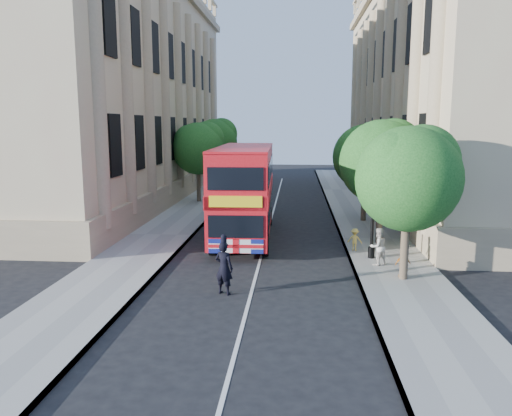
% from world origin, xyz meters
% --- Properties ---
extents(ground, '(120.00, 120.00, 0.00)m').
position_xyz_m(ground, '(0.00, 0.00, 0.00)').
color(ground, black).
rests_on(ground, ground).
extents(pavement_right, '(3.50, 80.00, 0.12)m').
position_xyz_m(pavement_right, '(5.75, 10.00, 0.06)').
color(pavement_right, gray).
rests_on(pavement_right, ground).
extents(pavement_left, '(3.50, 80.00, 0.12)m').
position_xyz_m(pavement_left, '(-5.75, 10.00, 0.06)').
color(pavement_left, gray).
rests_on(pavement_left, ground).
extents(building_right, '(12.00, 38.00, 18.00)m').
position_xyz_m(building_right, '(13.80, 24.00, 9.00)').
color(building_right, tan).
rests_on(building_right, ground).
extents(building_left, '(12.00, 38.00, 18.00)m').
position_xyz_m(building_left, '(-13.80, 24.00, 9.00)').
color(building_left, tan).
rests_on(building_left, ground).
extents(tree_right_near, '(4.00, 4.00, 6.08)m').
position_xyz_m(tree_right_near, '(5.84, 3.03, 4.25)').
color(tree_right_near, '#473828').
rests_on(tree_right_near, ground).
extents(tree_right_mid, '(4.20, 4.20, 6.37)m').
position_xyz_m(tree_right_mid, '(5.84, 9.03, 4.45)').
color(tree_right_mid, '#473828').
rests_on(tree_right_mid, ground).
extents(tree_right_far, '(4.00, 4.00, 6.15)m').
position_xyz_m(tree_right_far, '(5.84, 15.03, 4.31)').
color(tree_right_far, '#473828').
rests_on(tree_right_far, ground).
extents(tree_left_far, '(4.00, 4.00, 6.30)m').
position_xyz_m(tree_left_far, '(-5.96, 22.03, 4.44)').
color(tree_left_far, '#473828').
rests_on(tree_left_far, ground).
extents(tree_left_back, '(4.20, 4.20, 6.65)m').
position_xyz_m(tree_left_back, '(-5.96, 30.03, 4.71)').
color(tree_left_back, '#473828').
rests_on(tree_left_back, ground).
extents(lamp_post, '(0.32, 0.32, 5.16)m').
position_xyz_m(lamp_post, '(5.00, 6.00, 2.51)').
color(lamp_post, black).
rests_on(lamp_post, pavement_right).
extents(double_decker_bus, '(3.08, 10.51, 4.82)m').
position_xyz_m(double_decker_bus, '(-1.16, 10.06, 2.66)').
color(double_decker_bus, red).
rests_on(double_decker_bus, ground).
extents(box_van, '(2.52, 5.54, 3.10)m').
position_xyz_m(box_van, '(-1.81, 16.33, 1.52)').
color(box_van, black).
rests_on(box_van, ground).
extents(police_constable, '(0.84, 0.71, 1.95)m').
position_xyz_m(police_constable, '(-0.97, 1.00, 0.98)').
color(police_constable, black).
rests_on(police_constable, ground).
extents(woman_pedestrian, '(0.97, 0.88, 1.61)m').
position_xyz_m(woman_pedestrian, '(5.10, 4.86, 0.92)').
color(woman_pedestrian, beige).
rests_on(woman_pedestrian, pavement_right).
extents(child_a, '(0.64, 0.34, 1.04)m').
position_xyz_m(child_a, '(5.82, 3.23, 0.64)').
color(child_a, orange).
rests_on(child_a, pavement_right).
extents(child_b, '(0.76, 0.54, 1.07)m').
position_xyz_m(child_b, '(4.40, 7.30, 0.65)').
color(child_b, '#E7C04E').
rests_on(child_b, pavement_right).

